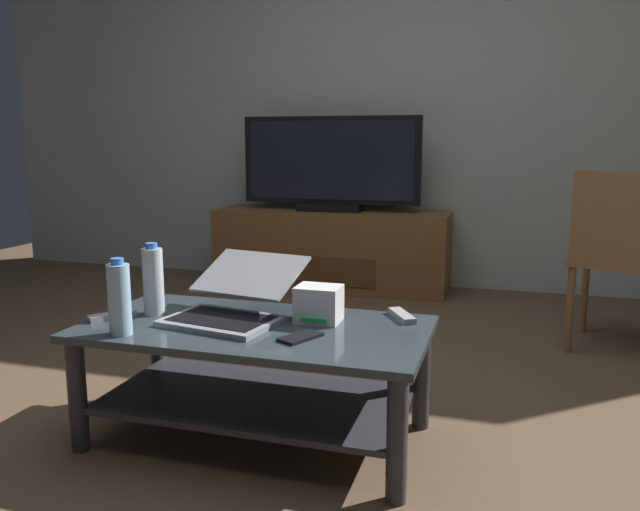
{
  "coord_description": "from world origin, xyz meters",
  "views": [
    {
      "loc": [
        0.67,
        -2.05,
        1.0
      ],
      "look_at": [
        -0.05,
        0.3,
        0.55
      ],
      "focal_mm": 35.43,
      "sensor_mm": 36.0,
      "label": 1
    }
  ],
  "objects_px": {
    "coffee_table": "(256,361)",
    "water_bottle_far": "(119,299)",
    "dining_chair": "(622,251)",
    "tv_remote": "(402,316)",
    "cell_phone": "(301,337)",
    "laptop": "(234,301)",
    "media_cabinet": "(331,249)",
    "water_bottle_near": "(153,281)",
    "soundbar_remote": "(112,316)",
    "television": "(330,166)",
    "router_box": "(319,304)"
  },
  "relations": [
    {
      "from": "media_cabinet",
      "to": "dining_chair",
      "type": "xyz_separation_m",
      "value": [
        1.66,
        -0.91,
        0.23
      ]
    },
    {
      "from": "media_cabinet",
      "to": "coffee_table",
      "type": "bearing_deg",
      "value": -80.58
    },
    {
      "from": "router_box",
      "to": "soundbar_remote",
      "type": "height_order",
      "value": "router_box"
    },
    {
      "from": "television",
      "to": "media_cabinet",
      "type": "bearing_deg",
      "value": 90.0
    },
    {
      "from": "tv_remote",
      "to": "soundbar_remote",
      "type": "distance_m",
      "value": 0.99
    },
    {
      "from": "router_box",
      "to": "soundbar_remote",
      "type": "xyz_separation_m",
      "value": [
        -0.68,
        -0.17,
        -0.05
      ]
    },
    {
      "from": "tv_remote",
      "to": "coffee_table",
      "type": "bearing_deg",
      "value": 175.71
    },
    {
      "from": "television",
      "to": "water_bottle_far",
      "type": "bearing_deg",
      "value": -89.87
    },
    {
      "from": "dining_chair",
      "to": "cell_phone",
      "type": "xyz_separation_m",
      "value": [
        -1.11,
        -1.4,
        -0.09
      ]
    },
    {
      "from": "dining_chair",
      "to": "soundbar_remote",
      "type": "xyz_separation_m",
      "value": [
        -1.79,
        -1.38,
        -0.08
      ]
    },
    {
      "from": "water_bottle_far",
      "to": "cell_phone",
      "type": "xyz_separation_m",
      "value": [
        0.55,
        0.12,
        -0.11
      ]
    },
    {
      "from": "router_box",
      "to": "water_bottle_near",
      "type": "relative_size",
      "value": 0.58
    },
    {
      "from": "coffee_table",
      "to": "cell_phone",
      "type": "xyz_separation_m",
      "value": [
        0.19,
        -0.09,
        0.13
      ]
    },
    {
      "from": "coffee_table",
      "to": "water_bottle_far",
      "type": "relative_size",
      "value": 4.66
    },
    {
      "from": "laptop",
      "to": "router_box",
      "type": "xyz_separation_m",
      "value": [
        0.29,
        0.05,
        0.0
      ]
    },
    {
      "from": "water_bottle_far",
      "to": "tv_remote",
      "type": "relative_size",
      "value": 1.53
    },
    {
      "from": "media_cabinet",
      "to": "tv_remote",
      "type": "bearing_deg",
      "value": -67.7
    },
    {
      "from": "dining_chair",
      "to": "laptop",
      "type": "xyz_separation_m",
      "value": [
        -1.4,
        -1.26,
        -0.03
      ]
    },
    {
      "from": "dining_chair",
      "to": "water_bottle_near",
      "type": "height_order",
      "value": "dining_chair"
    },
    {
      "from": "water_bottle_far",
      "to": "cell_phone",
      "type": "relative_size",
      "value": 1.74
    },
    {
      "from": "water_bottle_near",
      "to": "tv_remote",
      "type": "xyz_separation_m",
      "value": [
        0.84,
        0.19,
        -0.11
      ]
    },
    {
      "from": "tv_remote",
      "to": "soundbar_remote",
      "type": "relative_size",
      "value": 1.0
    },
    {
      "from": "television",
      "to": "cell_phone",
      "type": "relative_size",
      "value": 8.6
    },
    {
      "from": "tv_remote",
      "to": "laptop",
      "type": "bearing_deg",
      "value": 166.36
    },
    {
      "from": "media_cabinet",
      "to": "tv_remote",
      "type": "distance_m",
      "value": 2.17
    },
    {
      "from": "water_bottle_near",
      "to": "soundbar_remote",
      "type": "distance_m",
      "value": 0.18
    },
    {
      "from": "laptop",
      "to": "cell_phone",
      "type": "distance_m",
      "value": 0.33
    },
    {
      "from": "coffee_table",
      "to": "media_cabinet",
      "type": "xyz_separation_m",
      "value": [
        -0.37,
        2.22,
        -0.01
      ]
    },
    {
      "from": "water_bottle_far",
      "to": "soundbar_remote",
      "type": "relative_size",
      "value": 1.53
    },
    {
      "from": "laptop",
      "to": "cell_phone",
      "type": "bearing_deg",
      "value": -27.04
    },
    {
      "from": "television",
      "to": "router_box",
      "type": "height_order",
      "value": "television"
    },
    {
      "from": "router_box",
      "to": "media_cabinet",
      "type": "bearing_deg",
      "value": 104.75
    },
    {
      "from": "water_bottle_far",
      "to": "soundbar_remote",
      "type": "bearing_deg",
      "value": 132.61
    },
    {
      "from": "television",
      "to": "soundbar_remote",
      "type": "xyz_separation_m",
      "value": [
        -0.13,
        -2.27,
        -0.42
      ]
    },
    {
      "from": "dining_chair",
      "to": "tv_remote",
      "type": "bearing_deg",
      "value": -127.68
    },
    {
      "from": "television",
      "to": "cell_phone",
      "type": "height_order",
      "value": "television"
    },
    {
      "from": "television",
      "to": "water_bottle_far",
      "type": "xyz_separation_m",
      "value": [
        0.01,
        -2.41,
        -0.32
      ]
    },
    {
      "from": "television",
      "to": "laptop",
      "type": "distance_m",
      "value": 2.19
    },
    {
      "from": "router_box",
      "to": "tv_remote",
      "type": "height_order",
      "value": "router_box"
    },
    {
      "from": "media_cabinet",
      "to": "laptop",
      "type": "bearing_deg",
      "value": -82.94
    },
    {
      "from": "television",
      "to": "router_box",
      "type": "xyz_separation_m",
      "value": [
        0.56,
        -2.09,
        -0.37
      ]
    },
    {
      "from": "soundbar_remote",
      "to": "dining_chair",
      "type": "bearing_deg",
      "value": 74.22
    },
    {
      "from": "soundbar_remote",
      "to": "media_cabinet",
      "type": "bearing_deg",
      "value": 123.38
    },
    {
      "from": "media_cabinet",
      "to": "water_bottle_far",
      "type": "distance_m",
      "value": 2.45
    },
    {
      "from": "media_cabinet",
      "to": "cell_phone",
      "type": "distance_m",
      "value": 2.38
    },
    {
      "from": "coffee_table",
      "to": "television",
      "type": "height_order",
      "value": "television"
    },
    {
      "from": "water_bottle_near",
      "to": "water_bottle_far",
      "type": "xyz_separation_m",
      "value": [
        0.03,
        -0.24,
        -0.0
      ]
    },
    {
      "from": "coffee_table",
      "to": "cell_phone",
      "type": "relative_size",
      "value": 8.14
    },
    {
      "from": "soundbar_remote",
      "to": "tv_remote",
      "type": "bearing_deg",
      "value": 53.57
    },
    {
      "from": "dining_chair",
      "to": "water_bottle_near",
      "type": "relative_size",
      "value": 3.42
    }
  ]
}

